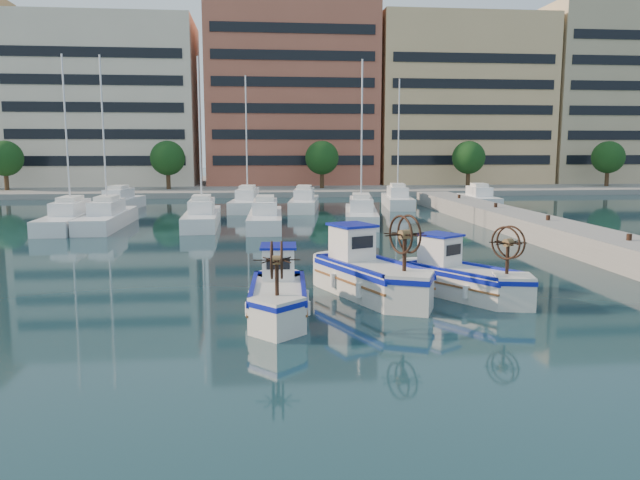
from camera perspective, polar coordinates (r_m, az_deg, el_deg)
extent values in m
plane|color=#1A3F46|center=(21.79, 5.16, -6.02)|extent=(300.00, 300.00, 0.00)
cube|color=gray|center=(33.78, 24.53, -0.53)|extent=(3.00, 60.00, 1.20)
cube|color=gray|center=(87.94, -3.39, 5.12)|extent=(180.00, 40.00, 0.60)
cube|color=beige|center=(87.91, -18.87, 11.73)|extent=(23.00, 14.00, 21.00)
cube|color=black|center=(81.10, -19.97, 11.99)|extent=(21.16, 0.12, 18.90)
cube|color=#AF5A44|center=(86.18, -2.72, 13.58)|extent=(22.00, 14.00, 25.00)
cube|color=black|center=(79.23, -2.41, 14.03)|extent=(20.24, 0.12, 22.50)
cube|color=#E8BA81|center=(90.41, 12.35, 12.20)|extent=(23.00, 14.00, 22.00)
cube|color=black|center=(83.80, 13.89, 12.46)|extent=(21.16, 0.12, 19.80)
cube|color=tan|center=(100.06, 25.24, 11.80)|extent=(22.00, 14.00, 24.00)
cylinder|color=#3F2B19|center=(79.33, -26.73, 4.74)|extent=(0.50, 0.50, 3.00)
sphere|color=#1B4A1A|center=(79.24, -26.86, 6.68)|extent=(4.00, 4.00, 4.00)
cylinder|color=#3F2B19|center=(74.94, -13.69, 5.23)|extent=(0.50, 0.50, 3.00)
sphere|color=#1B4A1A|center=(74.84, -13.76, 7.29)|extent=(4.00, 4.00, 4.00)
cylinder|color=#3F2B19|center=(74.74, 0.18, 5.46)|extent=(0.50, 0.50, 3.00)
sphere|color=#1B4A1A|center=(74.64, 0.18, 7.53)|extent=(4.00, 4.00, 4.00)
cylinder|color=#3F2B19|center=(78.77, 13.37, 5.39)|extent=(0.50, 0.50, 3.00)
sphere|color=#1B4A1A|center=(78.68, 13.44, 7.35)|extent=(4.00, 4.00, 4.00)
cylinder|color=#3F2B19|center=(86.43, 24.74, 5.10)|extent=(0.50, 0.50, 3.00)
sphere|color=#1B4A1A|center=(86.35, 24.85, 6.89)|extent=(4.00, 4.00, 4.00)
cube|color=white|center=(45.63, -21.78, 1.66)|extent=(2.25, 10.20, 1.00)
cylinder|color=silver|center=(45.37, -22.17, 8.57)|extent=(0.12, 0.12, 11.00)
cube|color=white|center=(45.22, -18.84, 1.75)|extent=(2.34, 10.04, 1.00)
cylinder|color=silver|center=(44.96, -19.17, 8.73)|extent=(0.12, 0.12, 11.00)
cube|color=white|center=(44.23, -10.73, 1.92)|extent=(2.32, 9.45, 1.00)
cylinder|color=silver|center=(43.95, -10.93, 9.06)|extent=(0.12, 0.12, 11.00)
cube|color=white|center=(43.05, -5.01, 1.86)|extent=(2.60, 9.80, 1.00)
cube|color=white|center=(45.02, 3.76, 2.16)|extent=(3.60, 9.84, 1.00)
cylinder|color=silver|center=(44.75, 3.83, 9.18)|extent=(0.12, 0.12, 11.00)
cube|color=white|center=(57.26, -17.88, 3.12)|extent=(3.29, 8.43, 1.00)
cube|color=white|center=(55.04, -6.64, 3.28)|extent=(3.29, 9.24, 1.00)
cylinder|color=silver|center=(54.82, -6.74, 9.01)|extent=(0.12, 0.12, 11.00)
cube|color=white|center=(54.66, -1.45, 3.29)|extent=(3.39, 8.75, 1.00)
cube|color=white|center=(57.87, 7.08, 3.52)|extent=(3.22, 8.94, 1.00)
cylinder|color=silver|center=(57.66, 7.18, 8.97)|extent=(0.12, 0.12, 11.00)
cube|color=white|center=(59.59, 14.31, 3.46)|extent=(2.53, 7.17, 1.00)
cube|color=silver|center=(20.34, -3.84, -5.58)|extent=(1.97, 4.16, 1.02)
cube|color=#0B169B|center=(20.25, -3.85, -4.53)|extent=(2.03, 4.28, 0.15)
cube|color=blue|center=(20.27, -3.85, -4.69)|extent=(1.56, 3.73, 0.06)
cube|color=white|center=(21.26, -3.82, -2.10)|extent=(1.13, 1.32, 1.06)
cube|color=#0B169B|center=(21.16, -3.83, -0.56)|extent=(1.29, 1.47, 0.08)
cylinder|color=#331E14|center=(18.40, -3.96, -3.67)|extent=(0.12, 0.12, 1.12)
cylinder|color=brown|center=(18.29, -3.98, -1.84)|extent=(0.32, 0.29, 0.27)
torus|color=#331E14|center=(18.29, -4.43, -1.84)|extent=(0.13, 1.13, 1.13)
torus|color=#331E14|center=(18.29, -3.52, -1.83)|extent=(0.13, 1.13, 1.13)
cube|color=silver|center=(23.04, 4.68, -3.69)|extent=(3.70, 5.19, 1.19)
cube|color=#0B169B|center=(22.95, 4.69, -2.59)|extent=(3.81, 5.35, 0.18)
cube|color=blue|center=(22.97, 4.69, -2.76)|extent=(3.10, 4.58, 0.07)
cube|color=white|center=(23.96, 2.94, -0.24)|extent=(1.71, 1.84, 1.25)
cube|color=#0B169B|center=(23.86, 2.95, 1.38)|extent=(1.94, 2.06, 0.09)
cylinder|color=#331E14|center=(21.15, 7.73, -1.38)|extent=(0.14, 0.14, 1.32)
cylinder|color=brown|center=(21.05, 7.77, 0.51)|extent=(0.46, 0.43, 0.32)
torus|color=#331E14|center=(20.95, 7.39, 0.48)|extent=(0.58, 1.26, 1.33)
torus|color=#331E14|center=(21.15, 8.14, 0.54)|extent=(0.58, 1.26, 1.33)
cube|color=silver|center=(23.51, 13.04, -3.83)|extent=(3.77, 4.45, 1.04)
cube|color=#0B169B|center=(23.43, 13.07, -2.89)|extent=(3.88, 4.58, 0.16)
cube|color=blue|center=(23.44, 13.07, -3.04)|extent=(3.21, 3.89, 0.06)
cube|color=white|center=(24.04, 10.89, -0.92)|extent=(1.61, 1.67, 1.09)
cube|color=#0B169B|center=(23.95, 10.93, 0.48)|extent=(1.82, 1.88, 0.08)
cylinder|color=#331E14|center=(22.29, 16.76, -1.79)|extent=(0.12, 0.12, 1.15)
cylinder|color=brown|center=(22.19, 16.82, -0.23)|extent=(0.42, 0.41, 0.28)
torus|color=#331E14|center=(22.07, 16.61, -0.27)|extent=(0.69, 1.01, 1.16)
torus|color=#331E14|center=(22.31, 17.03, -0.19)|extent=(0.69, 1.01, 1.16)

